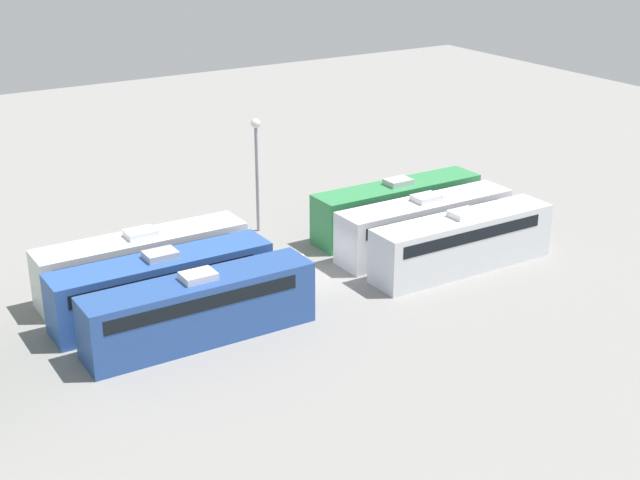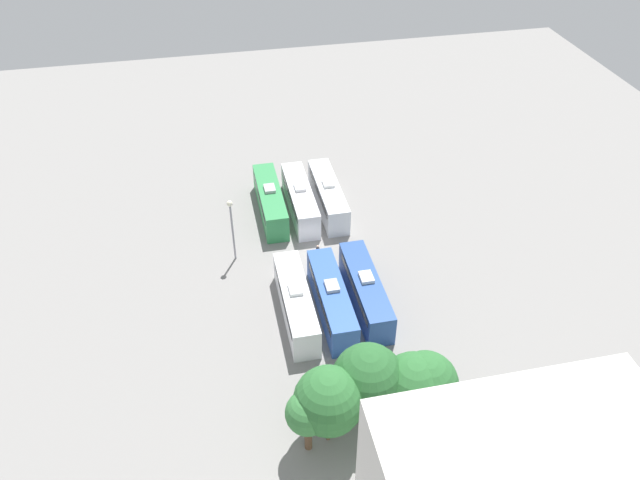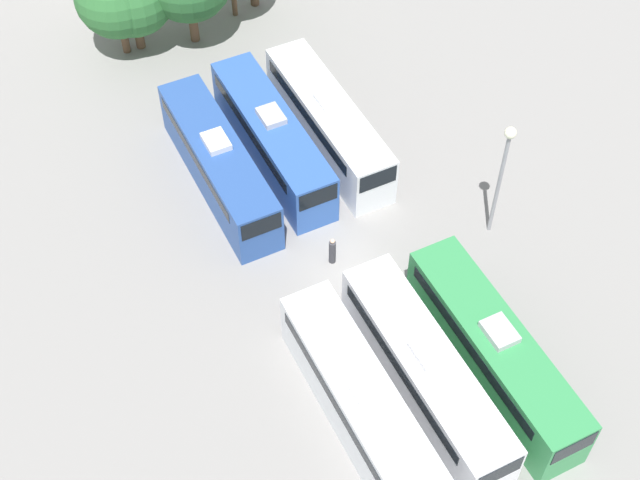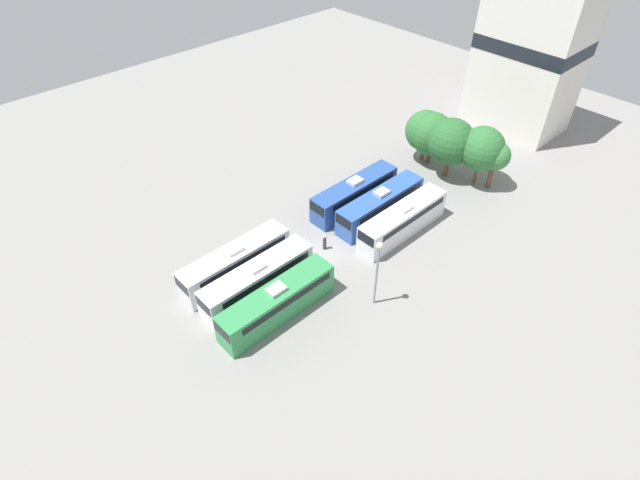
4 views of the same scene
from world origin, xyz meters
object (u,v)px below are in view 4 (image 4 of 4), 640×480
at_px(bus_4, 381,204).
at_px(tree_3, 482,149).
at_px(worker_person, 325,243).
at_px(bus_0, 236,262).
at_px(bus_2, 277,302).
at_px(bus_5, 403,219).
at_px(bus_1, 258,279).
at_px(bus_3, 355,193).
at_px(tree_0, 426,131).
at_px(tree_2, 451,142).
at_px(light_pole, 378,263).
at_px(tree_4, 496,156).
at_px(depot_building, 531,51).
at_px(tree_1, 432,134).

xyz_separation_m(bus_4, tree_3, (3.31, 13.32, 2.91)).
distance_m(worker_person, tree_3, 21.99).
relative_size(bus_0, bus_2, 1.00).
xyz_separation_m(bus_4, bus_5, (3.32, -0.25, 0.00)).
relative_size(bus_1, bus_3, 1.00).
distance_m(bus_1, tree_0, 29.88).
relative_size(bus_0, bus_5, 1.00).
height_order(bus_2, tree_2, tree_2).
distance_m(bus_0, tree_3, 30.94).
distance_m(bus_2, bus_4, 17.38).
distance_m(light_pole, tree_4, 23.77).
height_order(bus_1, worker_person, bus_1).
distance_m(bus_4, bus_5, 3.33).
distance_m(bus_0, depot_building, 47.21).
relative_size(tree_0, tree_1, 0.99).
distance_m(bus_1, bus_4, 16.63).
bearing_deg(bus_4, bus_1, -90.40).
bearing_deg(tree_1, bus_2, -77.56).
height_order(worker_person, tree_0, tree_0).
relative_size(bus_2, depot_building, 0.56).
bearing_deg(tree_2, bus_5, -74.75).
xyz_separation_m(bus_0, tree_4, (8.31, 30.51, 2.46)).
bearing_deg(depot_building, tree_3, -73.83).
relative_size(bus_0, tree_1, 1.72).
relative_size(bus_0, worker_person, 6.60).
distance_m(bus_1, light_pole, 11.15).
distance_m(bus_3, tree_4, 16.70).
xyz_separation_m(bus_1, bus_2, (3.35, -0.44, 0.00)).
bearing_deg(tree_3, tree_2, -158.61).
bearing_deg(depot_building, tree_1, -96.67).
distance_m(bus_0, tree_0, 29.71).
distance_m(worker_person, tree_0, 21.50).
bearing_deg(tree_3, light_pole, -78.39).
bearing_deg(bus_4, bus_2, -79.26).
xyz_separation_m(tree_2, depot_building, (-1.40, 17.61, 5.71)).
bearing_deg(bus_3, tree_4, 59.73).
bearing_deg(tree_4, worker_person, -103.61).
distance_m(bus_0, tree_1, 29.74).
relative_size(bus_5, tree_4, 1.92).
bearing_deg(worker_person, bus_2, -68.42).
relative_size(bus_4, bus_5, 1.00).
relative_size(bus_3, tree_1, 1.72).
bearing_deg(light_pole, tree_0, 118.67).
bearing_deg(bus_5, light_pole, -63.59).
bearing_deg(tree_1, bus_1, -83.70).
xyz_separation_m(bus_0, tree_3, (6.69, 30.07, 2.91)).
distance_m(bus_3, tree_1, 13.59).
relative_size(bus_4, tree_1, 1.72).
relative_size(light_pole, tree_3, 1.00).
bearing_deg(bus_1, depot_building, 91.61).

